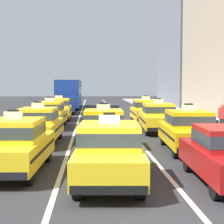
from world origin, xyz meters
name	(u,v)px	position (x,y,z in m)	size (l,w,h in m)	color
ground_plane	(121,202)	(0.00, 0.00, 0.00)	(160.00, 160.00, 0.00)	#2B2B2D
lane_stripe_left_center	(79,120)	(-1.60, 20.00, 0.00)	(0.14, 80.00, 0.01)	silver
lane_stripe_center_right	(120,120)	(1.60, 20.00, 0.00)	(0.14, 80.00, 0.01)	silver
sidewalk_curb	(213,126)	(7.20, 15.00, 0.07)	(4.00, 90.00, 0.15)	#9E9993
taxi_left_nearest	(15,144)	(-3.04, 3.13, 0.88)	(2.01, 4.64, 1.96)	black
taxi_left_second	(39,125)	(-3.07, 8.71, 0.88)	(1.99, 4.63, 1.96)	black
taxi_left_third	(50,114)	(-3.26, 15.13, 0.88)	(1.96, 4.62, 1.96)	black
taxi_left_fourth	(59,109)	(-3.13, 20.30, 0.88)	(1.87, 4.58, 1.96)	black
sedan_left_fifth	(65,105)	(-3.02, 26.41, 0.85)	(1.83, 4.33, 1.58)	black
bus_left_sixth	(70,93)	(-3.10, 34.89, 1.82)	(2.53, 11.20, 3.22)	black
taxi_center_nearest	(109,151)	(-0.18, 1.72, 0.88)	(2.06, 4.65, 1.96)	black
taxi_center_second	(103,128)	(-0.15, 7.24, 0.88)	(1.95, 4.61, 1.96)	black
sedan_center_third	(105,117)	(0.16, 13.15, 0.85)	(2.00, 4.39, 1.58)	black
taxi_right_second	(188,130)	(3.27, 6.45, 0.88)	(2.02, 4.64, 1.96)	black
taxi_right_third	(158,117)	(3.15, 12.51, 0.88)	(2.01, 4.63, 1.96)	black
taxi_right_fourth	(146,111)	(3.23, 17.75, 0.88)	(1.87, 4.58, 1.96)	black
pedestrian_near_crosswalk	(222,120)	(5.91, 9.83, 0.96)	(0.47, 0.24, 1.63)	#23232D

